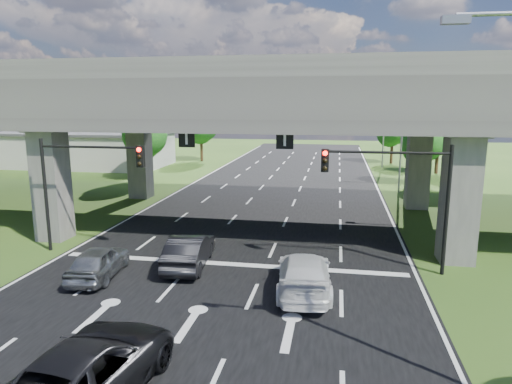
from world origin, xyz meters
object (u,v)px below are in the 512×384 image
(car_white, at_px, (304,273))
(car_silver, at_px, (99,262))
(signal_right, at_px, (399,184))
(streetlight_beyond, at_px, (381,119))
(signal_left, at_px, (81,175))
(car_dark, at_px, (189,251))
(car_trailing, at_px, (88,371))
(streetlight_far, at_px, (398,126))

(car_white, bearing_deg, car_silver, -4.22)
(signal_right, xyz_separation_m, streetlight_beyond, (2.27, 36.06, 1.66))
(signal_left, height_order, car_dark, signal_left)
(car_white, relative_size, car_trailing, 0.89)
(streetlight_far, bearing_deg, signal_right, -96.47)
(streetlight_far, xyz_separation_m, car_trailing, (-11.35, -31.27, -4.98))
(car_trailing, bearing_deg, streetlight_far, -103.94)
(streetlight_far, bearing_deg, car_white, -105.12)
(signal_left, distance_m, streetlight_beyond, 40.30)
(signal_left, bearing_deg, car_trailing, -59.62)
(car_dark, relative_size, car_white, 0.89)
(car_white, height_order, car_trailing, car_trailing)
(signal_right, height_order, car_white, signal_right)
(signal_left, xyz_separation_m, car_trailing, (6.57, -11.21, -3.32))
(streetlight_far, xyz_separation_m, car_white, (-6.25, -23.13, -5.04))
(signal_right, distance_m, signal_left, 15.65)
(streetlight_beyond, xyz_separation_m, car_silver, (-15.50, -39.19, -5.09))
(signal_left, relative_size, streetlight_far, 0.60)
(signal_right, bearing_deg, streetlight_far, 83.53)
(streetlight_far, bearing_deg, car_dark, -119.34)
(signal_left, height_order, streetlight_beyond, streetlight_beyond)
(streetlight_far, xyz_separation_m, car_dark, (-11.90, -21.17, -5.03))
(signal_left, relative_size, car_dark, 1.26)
(signal_right, distance_m, car_dark, 10.26)
(streetlight_beyond, height_order, car_white, streetlight_beyond)
(signal_right, relative_size, streetlight_beyond, 0.60)
(streetlight_beyond, relative_size, car_silver, 2.35)
(signal_left, height_order, car_trailing, signal_left)
(signal_right, distance_m, car_trailing, 14.80)
(signal_left, height_order, car_white, signal_left)
(signal_left, distance_m, car_trailing, 13.41)
(signal_left, bearing_deg, car_white, -14.75)
(signal_right, distance_m, streetlight_beyond, 36.17)
(streetlight_beyond, height_order, car_silver, streetlight_beyond)
(streetlight_far, height_order, streetlight_beyond, same)
(streetlight_far, xyz_separation_m, car_silver, (-15.50, -23.19, -5.09))
(streetlight_far, bearing_deg, signal_left, -131.78)
(car_silver, distance_m, car_trailing, 9.08)
(signal_left, bearing_deg, signal_right, 0.00)
(signal_right, xyz_separation_m, car_white, (-3.98, -3.07, -3.37))
(car_dark, bearing_deg, car_silver, 23.89)
(streetlight_beyond, bearing_deg, signal_right, -93.61)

